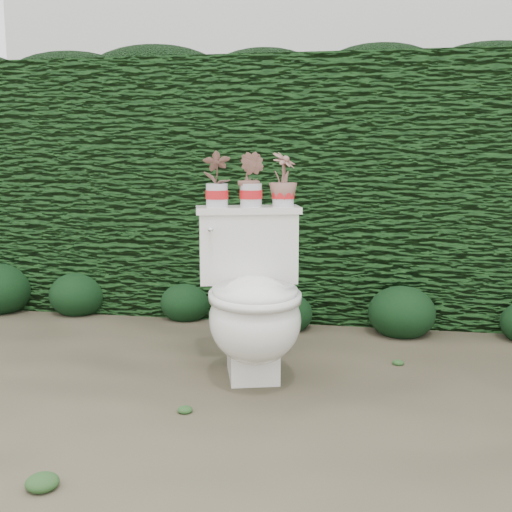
% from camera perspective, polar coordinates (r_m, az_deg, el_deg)
% --- Properties ---
extents(ground, '(60.00, 60.00, 0.00)m').
position_cam_1_polar(ground, '(2.96, -5.14, -11.26)').
color(ground, brown).
rests_on(ground, ground).
extents(hedge, '(8.00, 1.00, 1.60)m').
position_cam_1_polar(hedge, '(4.34, 0.37, 6.13)').
color(hedge, '#1C4818').
rests_on(hedge, ground).
extents(house_wall, '(8.00, 3.50, 4.00)m').
position_cam_1_polar(house_wall, '(8.73, 9.65, 15.45)').
color(house_wall, silver).
rests_on(house_wall, ground).
extents(toilet, '(0.63, 0.78, 0.78)m').
position_cam_1_polar(toilet, '(2.93, -0.27, -4.20)').
color(toilet, white).
rests_on(toilet, ground).
extents(potted_plant_left, '(0.15, 0.12, 0.25)m').
position_cam_1_polar(potted_plant_left, '(3.08, -3.51, 6.73)').
color(potted_plant_left, '#347223').
rests_on(potted_plant_left, toilet).
extents(potted_plant_center, '(0.17, 0.16, 0.25)m').
position_cam_1_polar(potted_plant_center, '(3.09, -0.45, 6.70)').
color(potted_plant_center, '#347223').
rests_on(potted_plant_center, toilet).
extents(potted_plant_right, '(0.18, 0.18, 0.24)m').
position_cam_1_polar(potted_plant_right, '(3.11, 2.43, 6.69)').
color(potted_plant_right, '#347223').
rests_on(potted_plant_right, toilet).
extents(liriope_clump_2, '(0.37, 0.37, 0.30)m').
position_cam_1_polar(liriope_clump_2, '(4.33, -15.52, -2.94)').
color(liriope_clump_2, black).
rests_on(liriope_clump_2, ground).
extents(liriope_clump_3, '(0.32, 0.32, 0.26)m').
position_cam_1_polar(liriope_clump_3, '(4.06, -6.26, -3.74)').
color(liriope_clump_3, black).
rests_on(liriope_clump_3, ground).
extents(liriope_clump_4, '(0.30, 0.30, 0.24)m').
position_cam_1_polar(liriope_clump_4, '(3.80, 2.76, -4.69)').
color(liriope_clump_4, black).
rests_on(liriope_clump_4, ground).
extents(liriope_clump_5, '(0.38, 0.38, 0.31)m').
position_cam_1_polar(liriope_clump_5, '(3.78, 12.83, -4.50)').
color(liriope_clump_5, black).
rests_on(liriope_clump_5, ground).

